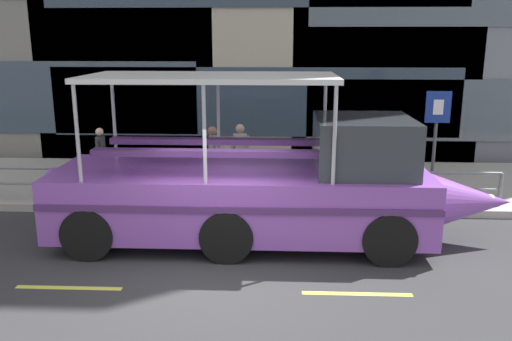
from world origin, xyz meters
TOP-DOWN VIEW (x-y plane):
  - ground_plane at (0.00, 0.00)m, footprint 120.00×120.00m
  - sidewalk at (0.00, 5.60)m, footprint 32.00×4.80m
  - curb_edge at (0.00, 3.11)m, footprint 32.00×0.18m
  - lane_centreline at (-0.00, -0.87)m, footprint 25.80×0.12m
  - curb_guardrail at (0.18, 3.45)m, footprint 12.42×0.09m
  - parking_sign at (4.91, 4.08)m, footprint 0.60×0.12m
  - duck_tour_boat at (0.87, 1.45)m, footprint 9.30×2.53m
  - pedestrian_near_bow at (4.49, 4.27)m, footprint 0.51×0.24m
  - pedestrian_mid_left at (0.07, 4.81)m, footprint 0.47×0.28m
  - pedestrian_mid_right at (-0.62, 4.44)m, footprint 0.23×0.49m
  - pedestrian_near_stern at (-3.73, 4.96)m, footprint 0.21×0.45m

SIDE VIEW (x-z plane):
  - ground_plane at x=0.00m, z-range 0.00..0.00m
  - lane_centreline at x=0.00m, z-range 0.00..0.01m
  - sidewalk at x=0.00m, z-range 0.00..0.18m
  - curb_edge at x=0.00m, z-range 0.00..0.18m
  - curb_guardrail at x=0.18m, z-range 0.32..1.15m
  - duck_tour_boat at x=0.87m, z-range -0.58..2.80m
  - pedestrian_near_stern at x=-3.73m, z-range 0.34..1.89m
  - pedestrian_mid_right at x=-0.62m, z-range 0.36..2.06m
  - pedestrian_mid_left at x=0.07m, z-range 0.36..2.06m
  - pedestrian_near_bow at x=4.49m, z-range 0.36..2.13m
  - parking_sign at x=4.91m, z-range 0.66..3.31m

